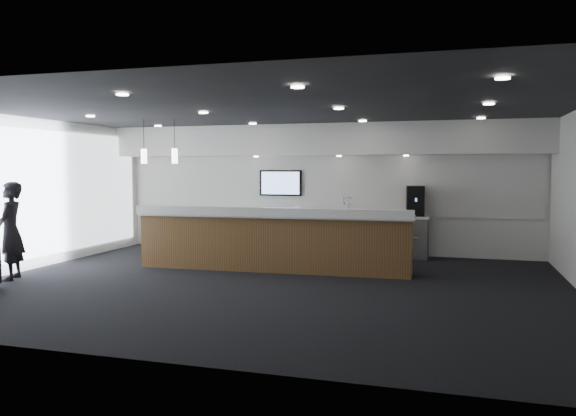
% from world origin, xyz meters
% --- Properties ---
extents(ground, '(10.00, 10.00, 0.00)m').
position_xyz_m(ground, '(0.00, 0.00, 0.00)').
color(ground, black).
rests_on(ground, ground).
extents(ceiling, '(10.00, 8.00, 0.02)m').
position_xyz_m(ceiling, '(0.00, 0.00, 3.00)').
color(ceiling, black).
rests_on(ceiling, back_wall).
extents(back_wall, '(10.00, 0.02, 3.00)m').
position_xyz_m(back_wall, '(0.00, 4.00, 1.50)').
color(back_wall, white).
rests_on(back_wall, ground).
extents(left_wall, '(0.02, 8.00, 3.00)m').
position_xyz_m(left_wall, '(-5.00, 0.00, 1.50)').
color(left_wall, white).
rests_on(left_wall, ground).
extents(soffit_bulkhead, '(10.00, 0.90, 0.70)m').
position_xyz_m(soffit_bulkhead, '(0.00, 3.55, 2.65)').
color(soffit_bulkhead, silver).
rests_on(soffit_bulkhead, back_wall).
extents(alcove_panel, '(9.80, 0.06, 1.40)m').
position_xyz_m(alcove_panel, '(0.00, 3.97, 1.60)').
color(alcove_panel, silver).
rests_on(alcove_panel, back_wall).
extents(window_blinds_wall, '(0.04, 7.36, 2.55)m').
position_xyz_m(window_blinds_wall, '(-4.96, 0.00, 1.50)').
color(window_blinds_wall, silver).
rests_on(window_blinds_wall, left_wall).
extents(back_credenza, '(5.06, 0.66, 0.95)m').
position_xyz_m(back_credenza, '(-0.00, 3.64, 0.48)').
color(back_credenza, gray).
rests_on(back_credenza, ground).
extents(wall_tv, '(1.05, 0.08, 0.62)m').
position_xyz_m(wall_tv, '(-1.00, 3.91, 1.65)').
color(wall_tv, black).
rests_on(wall_tv, back_wall).
extents(pendant_left, '(0.12, 0.12, 0.30)m').
position_xyz_m(pendant_left, '(-2.40, 0.80, 2.25)').
color(pendant_left, '#F9EBC2').
rests_on(pendant_left, ceiling).
extents(pendant_right, '(0.12, 0.12, 0.30)m').
position_xyz_m(pendant_right, '(-3.10, 0.80, 2.25)').
color(pendant_right, '#F9EBC2').
rests_on(pendant_right, ceiling).
extents(ceiling_can_lights, '(7.00, 5.00, 0.02)m').
position_xyz_m(ceiling_can_lights, '(0.00, 0.00, 2.97)').
color(ceiling_can_lights, white).
rests_on(ceiling_can_lights, ceiling).
extents(service_counter, '(5.47, 1.10, 1.49)m').
position_xyz_m(service_counter, '(-0.37, 1.39, 0.57)').
color(service_counter, brown).
rests_on(service_counter, ground).
extents(coffee_machine, '(0.44, 0.53, 0.67)m').
position_xyz_m(coffee_machine, '(2.20, 3.65, 1.28)').
color(coffee_machine, black).
rests_on(coffee_machine, back_credenza).
extents(info_sign_left, '(0.14, 0.06, 0.19)m').
position_xyz_m(info_sign_left, '(-0.48, 3.55, 1.05)').
color(info_sign_left, white).
rests_on(info_sign_left, back_credenza).
extents(info_sign_right, '(0.18, 0.04, 0.25)m').
position_xyz_m(info_sign_right, '(0.73, 3.55, 1.07)').
color(info_sign_right, white).
rests_on(info_sign_right, back_credenza).
extents(lounge_guest, '(0.64, 0.76, 1.76)m').
position_xyz_m(lounge_guest, '(-4.60, -0.87, 0.88)').
color(lounge_guest, black).
rests_on(lounge_guest, ground).
extents(cup_0, '(0.09, 0.09, 0.08)m').
position_xyz_m(cup_0, '(1.26, 3.56, 0.99)').
color(cup_0, white).
rests_on(cup_0, back_credenza).
extents(cup_1, '(0.12, 0.12, 0.08)m').
position_xyz_m(cup_1, '(1.12, 3.56, 0.99)').
color(cup_1, white).
rests_on(cup_1, back_credenza).
extents(cup_2, '(0.11, 0.11, 0.08)m').
position_xyz_m(cup_2, '(0.98, 3.56, 0.99)').
color(cup_2, white).
rests_on(cup_2, back_credenza).
extents(cup_3, '(0.11, 0.11, 0.08)m').
position_xyz_m(cup_3, '(0.84, 3.56, 0.99)').
color(cup_3, white).
rests_on(cup_3, back_credenza).
extents(cup_4, '(0.12, 0.12, 0.08)m').
position_xyz_m(cup_4, '(0.70, 3.56, 0.99)').
color(cup_4, white).
rests_on(cup_4, back_credenza).
extents(cup_5, '(0.10, 0.10, 0.08)m').
position_xyz_m(cup_5, '(0.56, 3.56, 0.99)').
color(cup_5, white).
rests_on(cup_5, back_credenza).
extents(cup_6, '(0.12, 0.12, 0.08)m').
position_xyz_m(cup_6, '(0.42, 3.56, 0.99)').
color(cup_6, white).
rests_on(cup_6, back_credenza).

